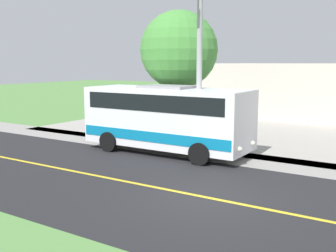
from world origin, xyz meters
TOP-DOWN VIEW (x-y plane):
  - ground_plane at (0.00, 0.00)m, footprint 120.00×120.00m
  - road_surface at (0.00, 0.00)m, footprint 8.00×100.00m
  - sidewalk at (-5.20, 0.00)m, footprint 2.40×100.00m
  - road_centre_line at (0.00, 0.00)m, footprint 0.16×100.00m
  - shuttle_bus_front at (-4.57, -4.27)m, footprint 2.79×7.59m
  - street_light_pole at (-4.87, -2.90)m, footprint 1.97×0.24m
  - tree_curbside at (-7.40, -5.34)m, footprint 3.94×3.94m

SIDE VIEW (x-z plane):
  - ground_plane at x=0.00m, z-range 0.00..0.00m
  - sidewalk at x=-5.20m, z-range 0.00..0.01m
  - road_surface at x=0.00m, z-range 0.00..0.01m
  - road_centre_line at x=0.00m, z-range 0.01..0.01m
  - shuttle_bus_front at x=-4.57m, z-range 0.15..3.14m
  - street_light_pole at x=-4.87m, z-range 0.41..8.20m
  - tree_curbside at x=-7.40m, z-range 1.31..7.90m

